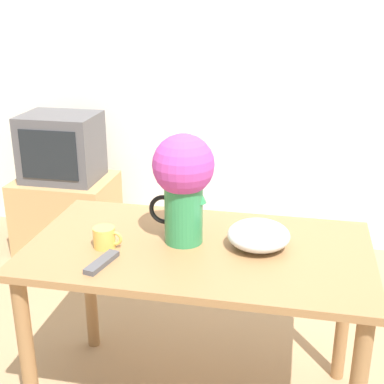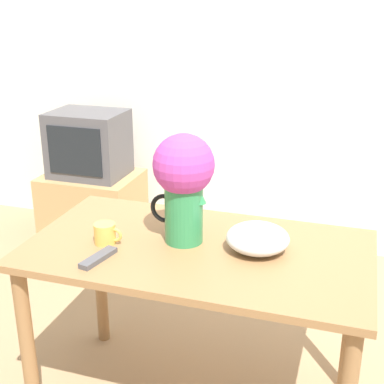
% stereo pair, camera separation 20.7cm
% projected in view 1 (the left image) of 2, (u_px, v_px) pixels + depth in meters
% --- Properties ---
extents(wall_back, '(8.00, 0.05, 2.60)m').
position_uv_depth(wall_back, '(271.00, 60.00, 3.53)').
color(wall_back, silver).
rests_on(wall_back, ground_plane).
extents(table, '(1.35, 0.75, 0.78)m').
position_uv_depth(table, '(199.00, 272.00, 2.15)').
color(table, olive).
rests_on(table, ground_plane).
extents(flower_vase, '(0.26, 0.24, 0.44)m').
position_uv_depth(flower_vase, '(183.00, 179.00, 2.06)').
color(flower_vase, '#2D844C').
rests_on(flower_vase, table).
extents(coffee_mug, '(0.12, 0.09, 0.08)m').
position_uv_depth(coffee_mug, '(105.00, 237.00, 2.09)').
color(coffee_mug, gold).
rests_on(coffee_mug, table).
extents(white_bowl, '(0.25, 0.25, 0.10)m').
position_uv_depth(white_bowl, '(259.00, 235.00, 2.08)').
color(white_bowl, silver).
rests_on(white_bowl, table).
extents(remote_control, '(0.08, 0.18, 0.02)m').
position_uv_depth(remote_control, '(102.00, 262.00, 1.96)').
color(remote_control, '#4C4C51').
rests_on(remote_control, table).
extents(tv_stand, '(0.65, 0.50, 0.52)m').
position_uv_depth(tv_stand, '(67.00, 213.00, 3.77)').
color(tv_stand, tan).
rests_on(tv_stand, ground_plane).
extents(tv_set, '(0.50, 0.39, 0.45)m').
position_uv_depth(tv_set, '(61.00, 147.00, 3.59)').
color(tv_set, '#4C4C51').
rests_on(tv_set, tv_stand).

